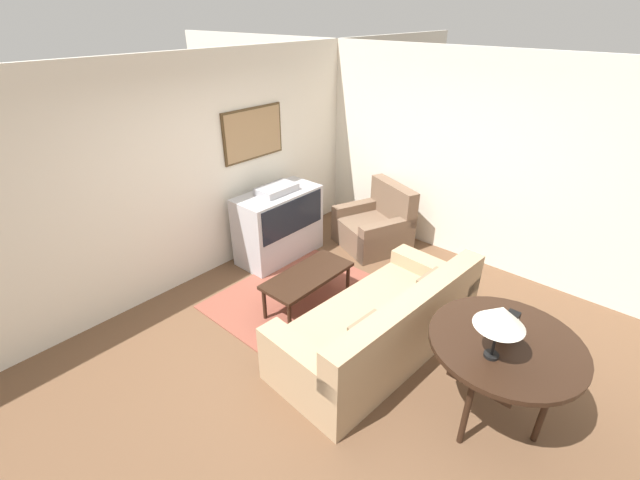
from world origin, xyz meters
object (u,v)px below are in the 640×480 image
Objects in this scene: console_table at (506,348)px; table_lamp at (501,317)px; tv at (279,224)px; armchair at (375,227)px; couch at (381,327)px; mantel_clock at (509,326)px; coffee_table at (308,278)px.

table_lamp is at bearing 172.09° from console_table.
armchair is (1.14, -0.81, -0.20)m from tv.
couch is at bearing -106.96° from tv.
table_lamp is 2.31× the size of mantel_clock.
tv reaches higher than couch.
couch is 1.45m from table_lamp.
couch is (-0.65, -2.14, -0.19)m from tv.
couch is at bearing -31.81° from armchair.
couch is 2.23m from armchair.
armchair reaches higher than coffee_table.
table_lamp reaches higher than coffee_table.
coffee_table is at bearing -89.14° from couch.
coffee_table is (-0.60, -1.10, -0.09)m from tv.
mantel_clock is at bearing 25.35° from console_table.
tv is 1.42m from armchair.
mantel_clock reaches higher than couch.
armchair is 3.08m from mantel_clock.
coffee_table is at bearing -118.58° from tv.
coffee_table is 2.39× the size of table_lamp.
tv is 1.25m from coffee_table.
table_lamp is (-0.27, -1.12, 0.88)m from couch.
tv reaches higher than armchair.
console_table is 6.02× the size of mantel_clock.
couch is at bearing -93.05° from coffee_table.
tv is 1.01× the size of console_table.
couch is 1.96× the size of armchair.
tv is at bearing 79.40° from mantel_clock.
tv is at bearing 78.36° from console_table.
couch is 1.92× the size of console_table.
couch is 11.53× the size of mantel_clock.
coffee_table is (0.06, 1.05, 0.10)m from couch.
couch is 2.09× the size of coffee_table.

